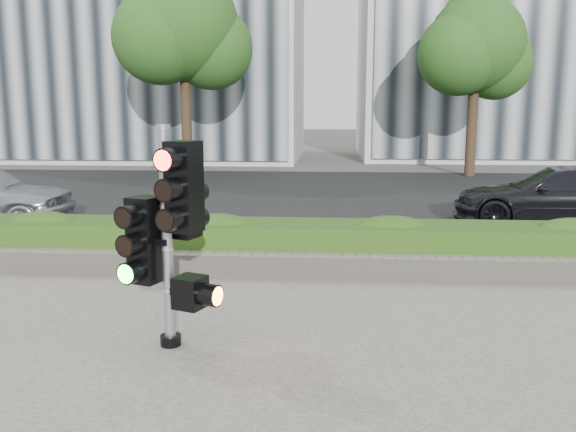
% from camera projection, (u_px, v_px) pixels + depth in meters
% --- Properties ---
extents(ground, '(120.00, 120.00, 0.00)m').
position_uv_depth(ground, '(280.00, 325.00, 7.01)').
color(ground, '#51514C').
rests_on(ground, ground).
extents(road, '(60.00, 13.00, 0.02)m').
position_uv_depth(road, '(311.00, 197.00, 16.82)').
color(road, black).
rests_on(road, ground).
extents(curb, '(60.00, 0.25, 0.12)m').
position_uv_depth(curb, '(296.00, 255.00, 10.09)').
color(curb, gray).
rests_on(curb, ground).
extents(stone_wall, '(12.00, 0.32, 0.34)m').
position_uv_depth(stone_wall, '(291.00, 266.00, 8.84)').
color(stone_wall, gray).
rests_on(stone_wall, sidewalk).
extents(hedge, '(12.00, 1.00, 0.68)m').
position_uv_depth(hedge, '(294.00, 245.00, 9.45)').
color(hedge, '#4F8027').
rests_on(hedge, sidewalk).
extents(building_right, '(18.00, 10.00, 12.00)m').
position_uv_depth(building_right, '(547.00, 33.00, 29.71)').
color(building_right, '#B7B7B2').
rests_on(building_right, ground).
extents(tree_left, '(4.61, 4.03, 7.34)m').
position_uv_depth(tree_left, '(184.00, 30.00, 20.72)').
color(tree_left, black).
rests_on(tree_left, ground).
extents(tree_right, '(4.10, 3.58, 6.53)m').
position_uv_depth(tree_right, '(475.00, 48.00, 21.09)').
color(tree_right, black).
rests_on(tree_right, ground).
extents(traffic_signal, '(0.84, 0.71, 2.28)m').
position_uv_depth(traffic_signal, '(171.00, 226.00, 6.15)').
color(traffic_signal, black).
rests_on(traffic_signal, sidewalk).
extents(car_dark, '(4.46, 2.34, 1.23)m').
position_uv_depth(car_dark, '(559.00, 196.00, 12.71)').
color(car_dark, black).
rests_on(car_dark, road).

